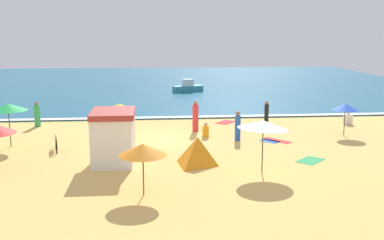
{
  "coord_description": "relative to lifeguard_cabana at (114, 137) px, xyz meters",
  "views": [
    {
      "loc": [
        -0.62,
        -26.22,
        6.17
      ],
      "look_at": [
        1.96,
        1.48,
        0.8
      ],
      "focal_mm": 43.94,
      "sensor_mm": 36.0,
      "label": 1
    }
  ],
  "objects": [
    {
      "name": "ground_plane",
      "position": [
        2.28,
        4.66,
        -1.27
      ],
      "size": [
        60.0,
        60.0,
        0.0
      ],
      "primitive_type": "plane",
      "color": "#EDBC60"
    },
    {
      "name": "ocean_water",
      "position": [
        2.28,
        32.66,
        -1.22
      ],
      "size": [
        60.0,
        44.0,
        0.1
      ],
      "primitive_type": "cube",
      "color": "#196084",
      "rests_on": "ground_plane"
    },
    {
      "name": "wave_breaker_foam",
      "position": [
        2.28,
        10.96,
        -1.16
      ],
      "size": [
        57.0,
        0.7,
        0.01
      ],
      "primitive_type": "cube",
      "color": "white",
      "rests_on": "ocean_water"
    },
    {
      "name": "lifeguard_cabana",
      "position": [
        0.0,
        0.0,
        0.0
      ],
      "size": [
        1.99,
        2.73,
        2.5
      ],
      "color": "white",
      "rests_on": "ground_plane"
    },
    {
      "name": "beach_umbrella_1",
      "position": [
        -0.06,
        5.46,
        0.52
      ],
      "size": [
        2.12,
        2.13,
        2.0
      ],
      "color": "silver",
      "rests_on": "ground_plane"
    },
    {
      "name": "beach_umbrella_2",
      "position": [
        1.41,
        -4.51,
        0.51
      ],
      "size": [
        2.14,
        2.15,
        2.01
      ],
      "color": "#4C3823",
      "rests_on": "ground_plane"
    },
    {
      "name": "beach_umbrella_3",
      "position": [
        -5.75,
        3.68,
        0.87
      ],
      "size": [
        2.27,
        2.27,
        2.33
      ],
      "color": "#4C3823",
      "rests_on": "ground_plane"
    },
    {
      "name": "beach_umbrella_4",
      "position": [
        13.16,
        4.67,
        0.44
      ],
      "size": [
        1.8,
        1.8,
        1.89
      ],
      "color": "#4C3823",
      "rests_on": "ground_plane"
    },
    {
      "name": "beach_umbrella_5",
      "position": [
        6.57,
        -2.08,
        0.87
      ],
      "size": [
        2.97,
        2.96,
        2.39
      ],
      "color": "#4C3823",
      "rests_on": "ground_plane"
    },
    {
      "name": "beach_tent",
      "position": [
        3.88,
        -0.5,
        -0.63
      ],
      "size": [
        2.36,
        2.56,
        1.28
      ],
      "color": "orange",
      "rests_on": "ground_plane"
    },
    {
      "name": "parked_bicycle",
      "position": [
        -3.17,
        2.67,
        -0.89
      ],
      "size": [
        0.45,
        1.79,
        0.76
      ],
      "color": "black",
      "rests_on": "ground_plane"
    },
    {
      "name": "beachgoer_0",
      "position": [
        6.63,
        4.0,
        -0.47
      ],
      "size": [
        0.41,
        0.41,
        1.67
      ],
      "color": "blue",
      "rests_on": "ground_plane"
    },
    {
      "name": "beachgoer_2",
      "position": [
        4.94,
        5.05,
        -0.9
      ],
      "size": [
        0.42,
        0.42,
        0.86
      ],
      "color": "orange",
      "rests_on": "ground_plane"
    },
    {
      "name": "beachgoer_4",
      "position": [
        -5.54,
        9.01,
        -0.52
      ],
      "size": [
        0.4,
        0.4,
        1.62
      ],
      "color": "green",
      "rests_on": "ground_plane"
    },
    {
      "name": "beachgoer_6",
      "position": [
        9.4,
        8.4,
        -0.52
      ],
      "size": [
        0.4,
        0.4,
        1.55
      ],
      "color": "black",
      "rests_on": "ground_plane"
    },
    {
      "name": "beachgoer_8",
      "position": [
        4.49,
        6.58,
        -0.38
      ],
      "size": [
        0.38,
        0.38,
        1.89
      ],
      "color": "red",
      "rests_on": "ground_plane"
    },
    {
      "name": "beachgoer_10",
      "position": [
        14.81,
        7.93,
        -0.91
      ],
      "size": [
        0.5,
        0.5,
        0.86
      ],
      "color": "white",
      "rests_on": "ground_plane"
    },
    {
      "name": "beach_towel_0",
      "position": [
        8.4,
        3.59,
        -1.26
      ],
      "size": [
        1.18,
        1.21,
        0.01
      ],
      "color": "blue",
      "rests_on": "ground_plane"
    },
    {
      "name": "beach_towel_1",
      "position": [
        6.82,
        9.19,
        -1.26
      ],
      "size": [
        1.63,
        1.73,
        0.01
      ],
      "color": "red",
      "rests_on": "ground_plane"
    },
    {
      "name": "beach_towel_2",
      "position": [
        9.33,
        -0.48,
        -1.26
      ],
      "size": [
        1.67,
        1.67,
        0.01
      ],
      "color": "green",
      "rests_on": "ground_plane"
    },
    {
      "name": "beach_towel_3",
      "position": [
        8.82,
        3.71,
        -1.26
      ],
      "size": [
        1.59,
        1.77,
        0.01
      ],
      "color": "red",
      "rests_on": "ground_plane"
    },
    {
      "name": "small_boat_0",
      "position": [
        5.55,
        24.68,
        -0.76
      ],
      "size": [
        3.1,
        1.79,
        1.24
      ],
      "color": "teal",
      "rests_on": "ocean_water"
    }
  ]
}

